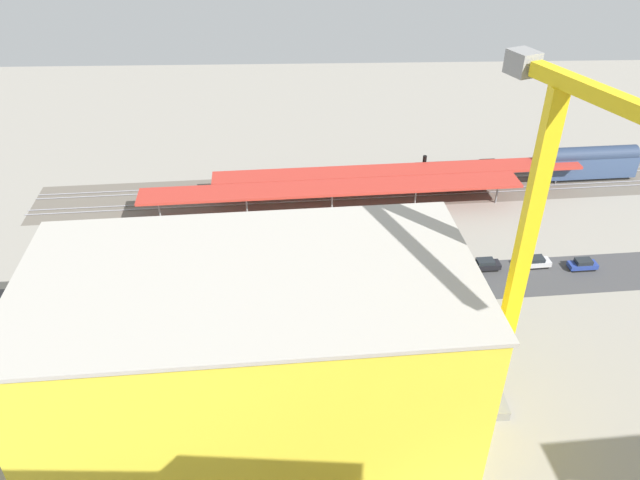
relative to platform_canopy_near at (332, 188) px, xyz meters
name	(u,v)px	position (x,y,z in m)	size (l,w,h in m)	color
ground_plane	(397,264)	(-8.94, 15.83, -4.37)	(193.86, 193.86, 0.00)	gray
rail_bed	(379,189)	(-8.94, -7.42, -4.36)	(121.16, 13.36, 0.01)	#665E54
street_asphalt	(402,285)	(-8.94, 20.88, -4.36)	(121.16, 9.00, 0.01)	#424244
track_rails	(379,188)	(-8.94, -7.42, -4.19)	(120.92, 14.62, 0.12)	#9E9EA8
platform_canopy_near	(332,188)	(0.00, 0.00, 0.00)	(63.73, 9.47, 4.60)	#B73328
platform_canopy_far	(399,171)	(-12.11, -6.54, -0.29)	(65.35, 8.84, 4.33)	#B73328
locomotive	(459,171)	(-23.89, -10.10, -2.45)	(16.74, 4.01, 5.35)	black
passenger_coach	(585,162)	(-46.91, -10.10, -1.02)	(19.22, 4.28, 6.36)	black
parked_car_0	(583,265)	(-35.86, 17.97, -3.65)	(4.22, 1.97, 1.62)	black
parked_car_1	(534,262)	(-28.93, 17.12, -3.65)	(4.86, 2.20, 1.61)	black
parked_car_2	(485,265)	(-21.50, 17.53, -3.63)	(4.55, 2.09, 1.64)	black
parked_car_3	(444,267)	(-15.39, 17.76, -3.61)	(4.15, 2.08, 1.70)	black
parked_car_4	(396,266)	(-8.53, 17.34, -3.57)	(4.33, 2.16, 1.81)	black
construction_building	(255,356)	(10.11, 44.65, 5.41)	(41.73, 21.79, 19.56)	yellow
construction_roof_slab	(248,276)	(10.11, 44.65, 15.39)	(42.33, 22.39, 0.40)	#B7B2A8
tower_crane	(545,249)	(-16.11, 45.75, 18.50)	(12.38, 26.48, 38.38)	gray
box_truck_0	(258,305)	(11.05, 26.77, -2.62)	(9.53, 2.44, 3.56)	black
box_truck_1	(351,317)	(-0.96, 29.50, -2.68)	(9.80, 2.72, 3.40)	black
street_tree_0	(377,281)	(-4.43, 26.63, 0.75)	(5.81, 5.81, 8.03)	brown
street_tree_1	(277,277)	(8.48, 25.59, 0.98)	(5.02, 5.02, 7.87)	brown
street_tree_2	(222,283)	(15.47, 26.54, 0.88)	(4.09, 4.09, 7.32)	brown
street_tree_3	(454,274)	(-14.56, 26.08, 1.26)	(5.19, 5.19, 8.25)	brown
traffic_light	(332,243)	(0.91, 16.52, 0.07)	(0.50, 0.36, 6.70)	#333333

